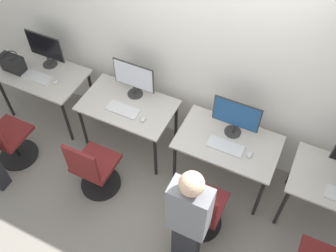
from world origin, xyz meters
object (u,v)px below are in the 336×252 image
at_px(mouse_far_left, 56,82).
at_px(monitor_left, 134,78).
at_px(mouse_left, 143,119).
at_px(office_chair_far_left, 7,140).
at_px(keyboard_right, 226,146).
at_px(office_chair_left, 94,170).
at_px(monitor_right, 236,116).
at_px(monitor_far_left, 45,48).
at_px(mouse_right, 250,155).
at_px(office_chair_right, 200,210).
at_px(handbag, 13,63).
at_px(keyboard_left, 123,110).
at_px(person_right, 188,220).
at_px(keyboard_far_left, 37,77).

distance_m(mouse_far_left, monitor_left, 1.03).
distance_m(mouse_far_left, mouse_left, 1.25).
distance_m(office_chair_far_left, keyboard_right, 2.59).
bearing_deg(mouse_far_left, mouse_left, -3.09).
bearing_deg(office_chair_left, monitor_right, 35.22).
distance_m(monitor_far_left, mouse_right, 2.77).
xyz_separation_m(monitor_left, office_chair_right, (1.23, -0.89, -0.62)).
relative_size(keyboard_right, handbag, 1.28).
height_order(keyboard_left, monitor_right, monitor_right).
bearing_deg(person_right, keyboard_left, 142.11).
height_order(keyboard_left, handbag, handbag).
bearing_deg(keyboard_right, mouse_far_left, 179.40).
bearing_deg(person_right, mouse_far_left, 155.55).
relative_size(keyboard_far_left, mouse_right, 4.28).
height_order(keyboard_left, office_chair_right, office_chair_right).
xyz_separation_m(mouse_right, office_chair_right, (-0.27, -0.62, -0.38)).
bearing_deg(office_chair_left, mouse_left, 63.74).
distance_m(monitor_right, office_chair_right, 1.04).
height_order(monitor_left, office_chair_right, monitor_left).
bearing_deg(office_chair_far_left, monitor_right, 22.18).
distance_m(mouse_left, mouse_right, 1.23).
relative_size(monitor_right, keyboard_right, 1.32).
height_order(monitor_right, person_right, person_right).
xyz_separation_m(mouse_far_left, monitor_right, (2.21, 0.20, 0.24)).
height_order(monitor_left, office_chair_left, monitor_left).
relative_size(monitor_far_left, keyboard_right, 1.32).
relative_size(keyboard_right, office_chair_right, 0.42).
xyz_separation_m(keyboard_right, handbag, (-2.81, -0.02, 0.11)).
bearing_deg(office_chair_left, office_chair_far_left, -175.32).
relative_size(monitor_far_left, mouse_right, 5.66).
xyz_separation_m(keyboard_left, mouse_right, (1.50, 0.02, 0.01)).
xyz_separation_m(keyboard_right, mouse_right, (0.26, 0.00, 0.01)).
distance_m(mouse_right, person_right, 1.02).
relative_size(monitor_left, keyboard_left, 1.32).
height_order(monitor_left, keyboard_left, monitor_left).
height_order(office_chair_far_left, keyboard_left, office_chair_far_left).
bearing_deg(monitor_left, mouse_far_left, -165.55).
bearing_deg(person_right, mouse_right, 75.00).
height_order(mouse_right, person_right, person_right).
bearing_deg(keyboard_right, mouse_right, 0.89).
bearing_deg(monitor_left, monitor_right, -2.26).
distance_m(mouse_right, office_chair_right, 0.77).
xyz_separation_m(mouse_far_left, mouse_right, (2.48, -0.02, 0.00)).
height_order(office_chair_right, handbag, handbag).
relative_size(monitor_far_left, office_chair_far_left, 0.56).
bearing_deg(mouse_left, person_right, -44.32).
bearing_deg(office_chair_right, monitor_left, 144.21).
distance_m(monitor_right, mouse_right, 0.42).
bearing_deg(office_chair_left, handbag, 156.79).
relative_size(mouse_far_left, mouse_right, 1.00).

